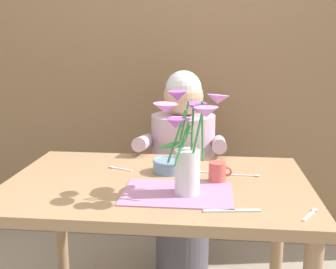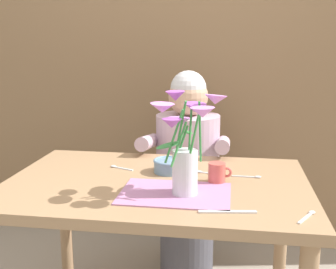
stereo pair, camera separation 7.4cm
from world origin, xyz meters
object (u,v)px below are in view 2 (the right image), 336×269
at_px(tea_cup, 217,173).
at_px(seated_person, 187,176).
at_px(flower_vase, 186,141).
at_px(dinner_knife, 228,212).
at_px(ceramic_bowl, 169,165).

bearing_deg(tea_cup, seated_person, 106.72).
relative_size(flower_vase, tea_cup, 4.02).
relative_size(seated_person, dinner_knife, 5.97).
bearing_deg(flower_vase, tea_cup, 55.07).
distance_m(flower_vase, tea_cup, 0.25).
xyz_separation_m(seated_person, ceramic_bowl, (-0.03, -0.49, 0.21)).
bearing_deg(tea_cup, dinner_knife, -81.19).
xyz_separation_m(seated_person, dinner_knife, (0.23, -0.89, 0.18)).
bearing_deg(seated_person, tea_cup, -69.20).
bearing_deg(flower_vase, ceramic_bowl, 110.47).
height_order(seated_person, dinner_knife, seated_person).
relative_size(seated_person, tea_cup, 12.20).
height_order(seated_person, ceramic_bowl, seated_person).
height_order(seated_person, tea_cup, seated_person).
xyz_separation_m(ceramic_bowl, tea_cup, (0.21, -0.10, 0.01)).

